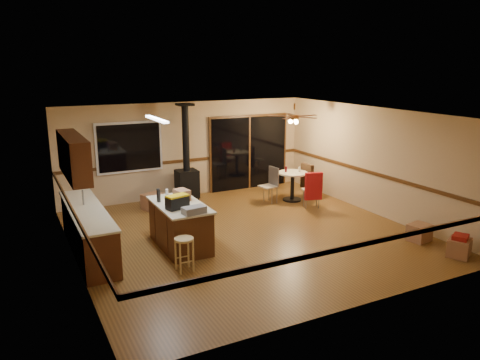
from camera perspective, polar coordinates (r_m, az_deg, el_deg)
floor at (r=10.19m, az=0.77°, el=-6.65°), size 7.00×7.00×0.00m
ceiling at (r=9.59m, az=0.82°, el=8.04°), size 7.00×7.00×0.00m
wall_back at (r=12.94m, az=-6.45°, el=3.71°), size 7.00×0.00×7.00m
wall_front at (r=7.03m, az=14.26°, el=-5.53°), size 7.00×0.00×7.00m
wall_left at (r=8.80m, az=-19.84°, el=-1.99°), size 0.00×7.00×7.00m
wall_right at (r=11.82m, az=16.00°, el=2.26°), size 0.00×7.00×7.00m
chair_rail at (r=9.88m, az=0.79°, el=-1.22°), size 7.00×7.00×0.08m
window at (r=12.40m, az=-13.34°, el=3.91°), size 1.72×0.10×1.32m
sliding_door at (r=13.71m, az=1.11°, el=3.32°), size 2.52×0.10×2.10m
lower_cabinets at (r=9.56m, az=-18.02°, el=-6.05°), size 0.60×3.00×0.86m
countertop at (r=9.42m, az=-18.23°, el=-3.48°), size 0.64×3.04×0.04m
upper_cabinets at (r=9.36m, az=-19.65°, el=2.74°), size 0.35×2.00×0.80m
kitchen_island at (r=9.47m, az=-7.31°, el=-5.49°), size 0.88×1.68×0.90m
wood_stove at (r=12.58m, az=-6.51°, el=0.75°), size 0.55×0.50×2.52m
ceiling_fan at (r=12.30m, az=6.63°, el=7.47°), size 0.24×0.24×0.55m
fluorescent_strip at (r=9.19m, az=-10.14°, el=7.31°), size 0.10×1.20×0.04m
toolbox_grey at (r=8.69m, az=-5.63°, el=-3.67°), size 0.46×0.29×0.13m
toolbox_black at (r=9.02m, az=-7.64°, el=-2.75°), size 0.47×0.32×0.23m
toolbox_yellow_lid at (r=8.98m, az=-7.67°, el=-1.93°), size 0.46×0.32×0.03m
box_on_island at (r=9.56m, az=-7.09°, el=-1.80°), size 0.30×0.37×0.22m
bottle_dark at (r=9.49m, az=-9.89°, el=-1.86°), size 0.09×0.09×0.27m
bottle_pink at (r=9.26m, az=-7.09°, el=-2.37°), size 0.08×0.08×0.20m
bottle_white at (r=9.78m, az=-8.91°, el=-1.63°), size 0.07×0.07×0.18m
bar_stool at (r=8.43m, az=-6.80°, el=-9.03°), size 0.38×0.38×0.62m
blue_bucket at (r=9.18m, az=-4.32°, el=-8.27°), size 0.31×0.31×0.25m
dining_table at (r=12.60m, az=6.42°, el=-0.17°), size 0.80×0.80×0.78m
glass_red at (r=12.53m, az=5.63°, el=1.31°), size 0.07×0.07×0.15m
glass_cream at (r=12.58m, az=7.27°, el=1.29°), size 0.06×0.06×0.13m
chair_left at (r=12.37m, az=3.82°, el=-0.08°), size 0.46×0.45×0.51m
chair_near at (r=11.91m, az=8.92°, el=-0.74°), size 0.54×0.56×0.70m
chair_right at (r=12.90m, az=8.26°, el=0.43°), size 0.49×0.45×0.70m
box_under_window at (r=12.05m, az=-10.54°, el=-2.59°), size 0.62×0.57×0.40m
box_corner_a at (r=9.98m, az=25.16°, el=-7.46°), size 0.58×0.55×0.35m
box_corner_b at (r=10.49m, az=21.01°, el=-5.99°), size 0.50×0.45×0.36m
box_small_red at (r=9.91m, az=25.29°, el=-6.30°), size 0.40×0.38×0.08m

